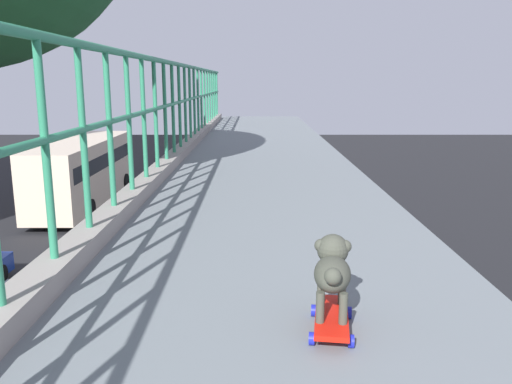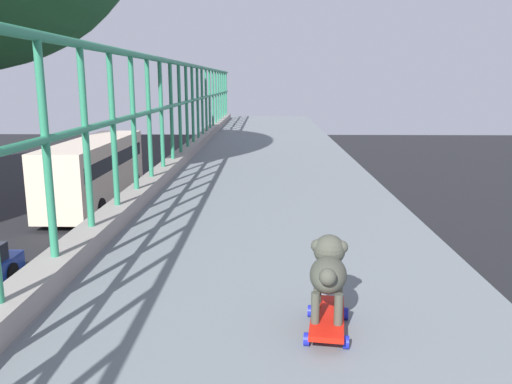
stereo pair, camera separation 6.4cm
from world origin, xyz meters
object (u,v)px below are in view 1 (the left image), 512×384
Objects in this scene: car_black_fifth at (19,327)px; small_dog at (333,267)px; toy_skateboard at (332,318)px; car_white_seventh at (98,251)px; city_bus at (85,169)px.

car_black_fifth is 11.73× the size of small_dog.
toy_skateboard is at bearing -56.99° from car_black_fifth.
city_bus is (-3.42, 9.40, 1.16)m from car_white_seventh.
city_bus reaches higher than car_white_seventh.
city_bus is 26.95× the size of small_dog.
toy_skateboard is at bearing -95.37° from small_dog.
small_dog is at bearing 84.63° from toy_skateboard.
small_dog is (9.01, -23.69, 3.57)m from city_bus.
small_dog is at bearing -68.63° from car_white_seventh.
car_white_seventh is at bearing 87.79° from car_black_fifth.
car_white_seventh reaches higher than car_black_fifth.
car_white_seventh is (0.21, 5.42, 0.03)m from car_black_fifth.
small_dog is (0.00, 0.05, 0.21)m from toy_skateboard.
car_black_fifth is 5.42m from car_white_seventh.
car_black_fifth is 10.51× the size of toy_skateboard.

